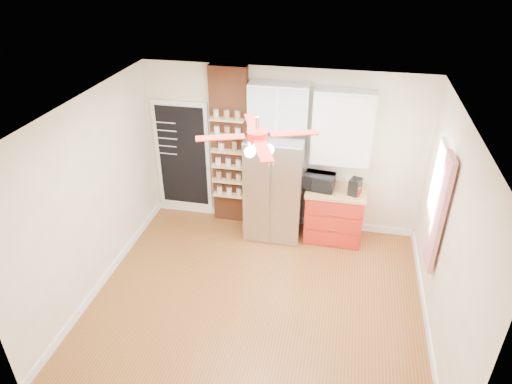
% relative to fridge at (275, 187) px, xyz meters
% --- Properties ---
extents(floor, '(4.50, 4.50, 0.00)m').
position_rel_fridge_xyz_m(floor, '(0.05, -1.63, -0.88)').
color(floor, brown).
rests_on(floor, ground).
extents(ceiling, '(4.50, 4.50, 0.00)m').
position_rel_fridge_xyz_m(ceiling, '(0.05, -1.63, 1.83)').
color(ceiling, white).
rests_on(ceiling, wall_back).
extents(wall_back, '(4.50, 0.02, 2.70)m').
position_rel_fridge_xyz_m(wall_back, '(0.05, 0.37, 0.48)').
color(wall_back, '#F4E6C4').
rests_on(wall_back, floor).
extents(wall_front, '(4.50, 0.02, 2.70)m').
position_rel_fridge_xyz_m(wall_front, '(0.05, -3.63, 0.48)').
color(wall_front, '#F4E6C4').
rests_on(wall_front, floor).
extents(wall_left, '(0.02, 4.00, 2.70)m').
position_rel_fridge_xyz_m(wall_left, '(-2.20, -1.63, 0.48)').
color(wall_left, '#F4E6C4').
rests_on(wall_left, floor).
extents(wall_right, '(0.02, 4.00, 2.70)m').
position_rel_fridge_xyz_m(wall_right, '(2.30, -1.63, 0.48)').
color(wall_right, '#F4E6C4').
rests_on(wall_right, floor).
extents(chalkboard, '(0.95, 0.05, 1.95)m').
position_rel_fridge_xyz_m(chalkboard, '(-1.65, 0.33, 0.23)').
color(chalkboard, white).
rests_on(chalkboard, wall_back).
extents(brick_pillar, '(0.60, 0.16, 2.70)m').
position_rel_fridge_xyz_m(brick_pillar, '(-0.80, 0.29, 0.48)').
color(brick_pillar, brown).
rests_on(brick_pillar, floor).
extents(fridge, '(0.90, 0.70, 1.75)m').
position_rel_fridge_xyz_m(fridge, '(0.00, 0.00, 0.00)').
color(fridge, '#A7A8AC').
rests_on(fridge, floor).
extents(upper_glass_cabinet, '(0.90, 0.35, 0.70)m').
position_rel_fridge_xyz_m(upper_glass_cabinet, '(0.00, 0.20, 1.27)').
color(upper_glass_cabinet, white).
rests_on(upper_glass_cabinet, wall_back).
extents(red_cabinet, '(0.94, 0.64, 0.90)m').
position_rel_fridge_xyz_m(red_cabinet, '(0.97, 0.05, -0.42)').
color(red_cabinet, red).
rests_on(red_cabinet, floor).
extents(upper_shelf_unit, '(0.90, 0.30, 1.15)m').
position_rel_fridge_xyz_m(upper_shelf_unit, '(0.97, 0.22, 1.00)').
color(upper_shelf_unit, white).
rests_on(upper_shelf_unit, wall_back).
extents(window, '(0.04, 0.75, 1.05)m').
position_rel_fridge_xyz_m(window, '(2.28, -0.73, 0.68)').
color(window, white).
rests_on(window, wall_right).
extents(curtain, '(0.06, 0.40, 1.55)m').
position_rel_fridge_xyz_m(curtain, '(2.23, -1.28, 0.57)').
color(curtain, red).
rests_on(curtain, wall_right).
extents(ceiling_fan, '(1.40, 1.40, 0.44)m').
position_rel_fridge_xyz_m(ceiling_fan, '(0.05, -1.63, 1.55)').
color(ceiling_fan, silver).
rests_on(ceiling_fan, ceiling).
extents(toaster_oven, '(0.50, 0.37, 0.25)m').
position_rel_fridge_xyz_m(toaster_oven, '(0.70, 0.04, 0.15)').
color(toaster_oven, black).
rests_on(toaster_oven, red_cabinet).
extents(coffee_maker, '(0.22, 0.25, 0.25)m').
position_rel_fridge_xyz_m(coffee_maker, '(1.25, -0.01, 0.15)').
color(coffee_maker, black).
rests_on(coffee_maker, red_cabinet).
extents(canister_left, '(0.09, 0.09, 0.14)m').
position_rel_fridge_xyz_m(canister_left, '(1.29, -0.06, 0.10)').
color(canister_left, '#AA1509').
rests_on(canister_left, red_cabinet).
extents(canister_right, '(0.11, 0.11, 0.15)m').
position_rel_fridge_xyz_m(canister_right, '(1.27, 0.02, 0.10)').
color(canister_right, red).
rests_on(canister_right, red_cabinet).
extents(pantry_jar_oats, '(0.13, 0.13, 0.12)m').
position_rel_fridge_xyz_m(pantry_jar_oats, '(-0.91, 0.15, 0.56)').
color(pantry_jar_oats, beige).
rests_on(pantry_jar_oats, brick_pillar).
extents(pantry_jar_beans, '(0.10, 0.10, 0.14)m').
position_rel_fridge_xyz_m(pantry_jar_beans, '(-0.70, 0.18, 0.57)').
color(pantry_jar_beans, olive).
rests_on(pantry_jar_beans, brick_pillar).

